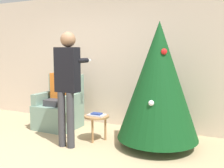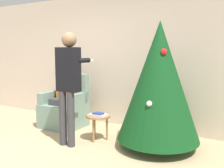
{
  "view_description": "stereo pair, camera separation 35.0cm",
  "coord_description": "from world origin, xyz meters",
  "px_view_note": "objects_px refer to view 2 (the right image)",
  "views": [
    {
      "loc": [
        2.41,
        -2.65,
        1.53
      ],
      "look_at": [
        0.66,
        1.03,
        1.02
      ],
      "focal_mm": 42.0,
      "sensor_mm": 36.0,
      "label": 1
    },
    {
      "loc": [
        2.72,
        -2.49,
        1.53
      ],
      "look_at": [
        0.66,
        1.03,
        1.02
      ],
      "focal_mm": 42.0,
      "sensor_mm": 36.0,
      "label": 2
    }
  ],
  "objects_px": {
    "armchair": "(65,109)",
    "person_standing": "(68,78)",
    "person_seated": "(63,92)",
    "side_stool": "(98,119)",
    "christmas_tree": "(159,81)"
  },
  "relations": [
    {
      "from": "christmas_tree",
      "to": "armchair",
      "type": "relative_size",
      "value": 1.88
    },
    {
      "from": "armchair",
      "to": "christmas_tree",
      "type": "bearing_deg",
      "value": -5.04
    },
    {
      "from": "armchair",
      "to": "person_seated",
      "type": "height_order",
      "value": "person_seated"
    },
    {
      "from": "christmas_tree",
      "to": "armchair",
      "type": "distance_m",
      "value": 2.19
    },
    {
      "from": "person_standing",
      "to": "side_stool",
      "type": "height_order",
      "value": "person_standing"
    },
    {
      "from": "side_stool",
      "to": "christmas_tree",
      "type": "bearing_deg",
      "value": 9.85
    },
    {
      "from": "christmas_tree",
      "to": "armchair",
      "type": "xyz_separation_m",
      "value": [
        -2.07,
        0.18,
        -0.7
      ]
    },
    {
      "from": "armchair",
      "to": "person_seated",
      "type": "xyz_separation_m",
      "value": [
        0.0,
        -0.03,
        0.36
      ]
    },
    {
      "from": "person_standing",
      "to": "side_stool",
      "type": "distance_m",
      "value": 0.89
    },
    {
      "from": "person_standing",
      "to": "person_seated",
      "type": "bearing_deg",
      "value": 135.44
    },
    {
      "from": "person_seated",
      "to": "armchair",
      "type": "bearing_deg",
      "value": 90.0
    },
    {
      "from": "armchair",
      "to": "person_seated",
      "type": "relative_size",
      "value": 0.82
    },
    {
      "from": "armchair",
      "to": "person_standing",
      "type": "relative_size",
      "value": 0.58
    },
    {
      "from": "armchair",
      "to": "person_standing",
      "type": "xyz_separation_m",
      "value": [
        0.76,
        -0.78,
        0.74
      ]
    },
    {
      "from": "person_seated",
      "to": "side_stool",
      "type": "height_order",
      "value": "person_seated"
    }
  ]
}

